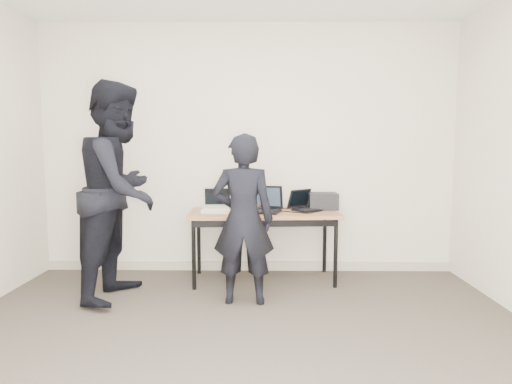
{
  "coord_description": "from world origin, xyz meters",
  "views": [
    {
      "loc": [
        0.15,
        -2.44,
        1.38
      ],
      "look_at": [
        0.1,
        1.6,
        0.95
      ],
      "focal_mm": 30.0,
      "sensor_mm": 36.0,
      "label": 1
    }
  ],
  "objects_px": {
    "equipment_box": "(323,201)",
    "laptop_center": "(264,206)",
    "laptop_right": "(305,205)",
    "leather_satchel": "(247,197)",
    "person_observer": "(120,191)",
    "desk": "(264,217)",
    "laptop_beige": "(217,207)",
    "person_typist": "(243,219)"
  },
  "relations": [
    {
      "from": "laptop_center",
      "to": "person_typist",
      "type": "bearing_deg",
      "value": -91.91
    },
    {
      "from": "desk",
      "to": "laptop_right",
      "type": "distance_m",
      "value": 0.46
    },
    {
      "from": "person_observer",
      "to": "equipment_box",
      "type": "bearing_deg",
      "value": -63.95
    },
    {
      "from": "laptop_right",
      "to": "leather_satchel",
      "type": "distance_m",
      "value": 0.63
    },
    {
      "from": "desk",
      "to": "person_observer",
      "type": "height_order",
      "value": "person_observer"
    },
    {
      "from": "person_typist",
      "to": "laptop_beige",
      "type": "bearing_deg",
      "value": -65.02
    },
    {
      "from": "desk",
      "to": "person_typist",
      "type": "bearing_deg",
      "value": -109.46
    },
    {
      "from": "laptop_beige",
      "to": "person_typist",
      "type": "bearing_deg",
      "value": -68.22
    },
    {
      "from": "equipment_box",
      "to": "person_observer",
      "type": "xyz_separation_m",
      "value": [
        -1.94,
        -0.65,
        0.17
      ]
    },
    {
      "from": "desk",
      "to": "laptop_right",
      "type": "relative_size",
      "value": 3.82
    },
    {
      "from": "leather_satchel",
      "to": "person_typist",
      "type": "bearing_deg",
      "value": -84.3
    },
    {
      "from": "laptop_center",
      "to": "laptop_right",
      "type": "xyz_separation_m",
      "value": [
        0.43,
        0.12,
        -0.01
      ]
    },
    {
      "from": "equipment_box",
      "to": "laptop_center",
      "type": "bearing_deg",
      "value": -162.73
    },
    {
      "from": "laptop_beige",
      "to": "leather_satchel",
      "type": "xyz_separation_m",
      "value": [
        0.3,
        0.21,
        0.08
      ]
    },
    {
      "from": "person_typist",
      "to": "person_observer",
      "type": "distance_m",
      "value": 1.16
    },
    {
      "from": "laptop_center",
      "to": "leather_satchel",
      "type": "bearing_deg",
      "value": 143.45
    },
    {
      "from": "laptop_center",
      "to": "desk",
      "type": "bearing_deg",
      "value": 156.86
    },
    {
      "from": "desk",
      "to": "leather_satchel",
      "type": "height_order",
      "value": "leather_satchel"
    },
    {
      "from": "laptop_beige",
      "to": "equipment_box",
      "type": "height_order",
      "value": "laptop_beige"
    },
    {
      "from": "laptop_center",
      "to": "person_observer",
      "type": "bearing_deg",
      "value": -146.03
    },
    {
      "from": "leather_satchel",
      "to": "person_observer",
      "type": "xyz_separation_m",
      "value": [
        -1.13,
        -0.69,
        0.13
      ]
    },
    {
      "from": "desk",
      "to": "leather_satchel",
      "type": "relative_size",
      "value": 4.08
    },
    {
      "from": "laptop_beige",
      "to": "laptop_right",
      "type": "bearing_deg",
      "value": 3.52
    },
    {
      "from": "laptop_right",
      "to": "person_observer",
      "type": "xyz_separation_m",
      "value": [
        -1.74,
        -0.58,
        0.21
      ]
    },
    {
      "from": "person_observer",
      "to": "desk",
      "type": "bearing_deg",
      "value": -63.19
    },
    {
      "from": "desk",
      "to": "equipment_box",
      "type": "distance_m",
      "value": 0.67
    },
    {
      "from": "laptop_right",
      "to": "laptop_center",
      "type": "bearing_deg",
      "value": 156.78
    },
    {
      "from": "equipment_box",
      "to": "person_typist",
      "type": "relative_size",
      "value": 0.2
    },
    {
      "from": "laptop_center",
      "to": "person_observer",
      "type": "distance_m",
      "value": 1.41
    },
    {
      "from": "laptop_beige",
      "to": "laptop_right",
      "type": "height_order",
      "value": "laptop_beige"
    },
    {
      "from": "laptop_center",
      "to": "equipment_box",
      "type": "xyz_separation_m",
      "value": [
        0.63,
        0.19,
        0.03
      ]
    },
    {
      "from": "leather_satchel",
      "to": "person_observer",
      "type": "bearing_deg",
      "value": -142.81
    },
    {
      "from": "equipment_box",
      "to": "laptop_right",
      "type": "bearing_deg",
      "value": -160.27
    },
    {
      "from": "desk",
      "to": "equipment_box",
      "type": "relative_size",
      "value": 5.14
    },
    {
      "from": "laptop_right",
      "to": "equipment_box",
      "type": "xyz_separation_m",
      "value": [
        0.2,
        0.07,
        0.04
      ]
    },
    {
      "from": "laptop_beige",
      "to": "laptop_center",
      "type": "bearing_deg",
      "value": -5.4
    },
    {
      "from": "equipment_box",
      "to": "person_typist",
      "type": "distance_m",
      "value": 1.15
    },
    {
      "from": "laptop_center",
      "to": "equipment_box",
      "type": "bearing_deg",
      "value": 32.04
    },
    {
      "from": "laptop_center",
      "to": "leather_satchel",
      "type": "distance_m",
      "value": 0.3
    },
    {
      "from": "laptop_right",
      "to": "equipment_box",
      "type": "height_order",
      "value": "laptop_right"
    },
    {
      "from": "laptop_right",
      "to": "person_observer",
      "type": "height_order",
      "value": "person_observer"
    },
    {
      "from": "leather_satchel",
      "to": "person_typist",
      "type": "distance_m",
      "value": 0.86
    }
  ]
}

